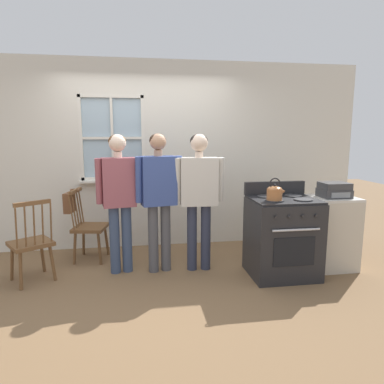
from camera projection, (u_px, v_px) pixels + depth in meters
name	position (u px, v px, depth m)	size (l,w,h in m)	color
ground_plane	(152.00, 284.00, 3.84)	(16.00, 16.00, 0.00)	brown
wall_back	(148.00, 156.00, 4.98)	(6.40, 0.16, 2.70)	silver
chair_by_window	(89.00, 227.00, 4.52)	(0.47, 0.48, 0.95)	brown
chair_near_wall	(31.00, 244.00, 3.84)	(0.57, 0.57, 0.95)	brown
person_elderly_left	(119.00, 191.00, 4.01)	(0.54, 0.27, 1.66)	#384766
person_teen_center	(159.00, 190.00, 4.05)	(0.57, 0.28, 1.67)	#4C4C51
person_adult_right	(199.00, 188.00, 4.09)	(0.60, 0.24, 1.66)	#2D3347
stove	(282.00, 236.00, 4.02)	(0.76, 0.68, 1.08)	#232326
kettle	(275.00, 192.00, 3.77)	(0.21, 0.17, 0.25)	#A86638
potted_plant	(108.00, 174.00, 4.85)	(0.15, 0.15, 0.29)	#42474C
handbag	(70.00, 202.00, 4.47)	(0.21, 0.23, 0.31)	brown
side_counter	(330.00, 232.00, 4.26)	(0.55, 0.50, 0.90)	beige
stereo	(334.00, 190.00, 4.15)	(0.34, 0.29, 0.18)	#38383A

